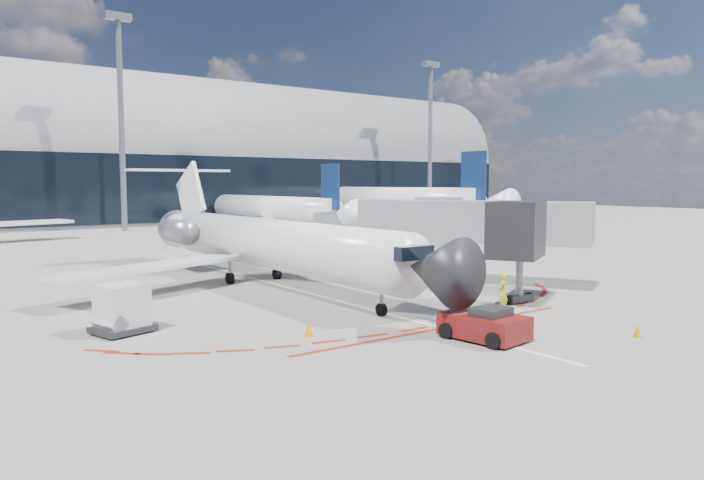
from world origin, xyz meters
TOP-DOWN VIEW (x-y plane):
  - ground at (0.00, 0.00)m, footprint 260.00×260.00m
  - apron_centerline at (0.00, 2.00)m, footprint 0.25×40.00m
  - apron_stop_bar at (0.00, -11.50)m, footprint 14.00×0.25m
  - terminal_building at (0.00, 64.97)m, footprint 150.00×24.15m
  - jet_bridge at (9.79, -3.01)m, footprint 10.03×15.20m
  - light_mast_centre at (5.00, 48.00)m, footprint 0.70×0.70m
  - light_mast_east at (55.00, 48.00)m, footprint 0.70×0.70m
  - regional_jet at (-0.49, 2.25)m, footprint 23.51×29.00m
  - pushback_tug at (0.02, -13.71)m, footprint 2.35×4.84m
  - ramp_worker at (4.62, -10.64)m, footprint 0.73×0.61m
  - uld_container at (-10.45, -4.87)m, footprint 2.40×2.20m
  - safety_cone_left at (-4.95, -9.50)m, footprint 0.36×0.36m
  - safety_cone_right at (4.89, -16.86)m, footprint 0.32×0.32m
  - bg_airliner_2 at (20.14, 38.95)m, footprint 30.11×31.88m
  - bg_airliner_3 at (40.81, 40.94)m, footprint 37.42×39.62m

SIDE VIEW (x-z plane):
  - ground at x=0.00m, z-range 0.00..0.00m
  - apron_centerline at x=0.00m, z-range 0.00..0.01m
  - apron_stop_bar at x=0.00m, z-range 0.00..0.01m
  - safety_cone_right at x=4.89m, z-range 0.00..0.45m
  - safety_cone_left at x=-4.95m, z-range 0.00..0.50m
  - pushback_tug at x=0.02m, z-range -0.07..1.16m
  - ramp_worker at x=4.62m, z-range 0.00..1.70m
  - uld_container at x=-10.45m, z-range -0.01..1.88m
  - regional_jet at x=-0.49m, z-range -1.21..6.06m
  - jet_bridge at x=9.79m, z-range 0.56..5.46m
  - bg_airliner_2 at x=20.14m, z-range 0.00..9.74m
  - bg_airliner_3 at x=40.81m, z-range 0.00..12.11m
  - terminal_building at x=0.00m, z-range -3.48..20.52m
  - light_mast_centre at x=5.00m, z-range 0.00..25.00m
  - light_mast_east at x=55.00m, z-range 0.00..25.00m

